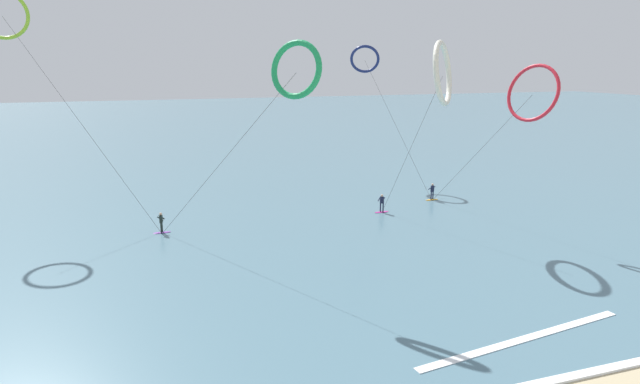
# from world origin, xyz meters

# --- Properties ---
(sea_water) EXTENTS (400.00, 200.00, 0.08)m
(sea_water) POSITION_xyz_m (0.00, 105.68, 0.04)
(sea_water) COLOR slate
(sea_water) RESTS_ON ground
(surfer_magenta) EXTENTS (1.40, 0.72, 1.70)m
(surfer_magenta) POSITION_xyz_m (10.16, 32.50, 0.82)
(surfer_magenta) COLOR #CC288E
(surfer_magenta) RESTS_ON ground
(surfer_violet) EXTENTS (1.40, 0.66, 1.70)m
(surfer_violet) POSITION_xyz_m (-9.33, 32.75, 0.82)
(surfer_violet) COLOR purple
(surfer_violet) RESTS_ON ground
(surfer_amber) EXTENTS (1.40, 0.65, 1.70)m
(surfer_amber) POSITION_xyz_m (16.94, 35.01, 0.82)
(surfer_amber) COLOR orange
(surfer_amber) RESTS_ON ground
(kite_crimson) EXTENTS (2.42, 14.31, 13.45)m
(kite_crimson) POSITION_xyz_m (17.94, 23.05, 11.24)
(kite_crimson) COLOR red
(kite_crimson) RESTS_ON ground
(kite_navy) EXTENTS (3.82, 14.74, 15.57)m
(kite_navy) POSITION_xyz_m (15.18, 48.22, 13.91)
(kite_navy) COLOR navy
(kite_navy) RESTS_ON ground
(kite_emerald) EXTENTS (9.64, 12.96, 14.88)m
(kite_emerald) POSITION_xyz_m (-1.27, 21.51, 13.04)
(kite_emerald) COLOR #199351
(kite_emerald) RESTS_ON ground
(kite_ivory) EXTENTS (4.34, 8.29, 15.24)m
(kite_ivory) POSITION_xyz_m (12.14, 26.47, 12.67)
(kite_ivory) COLOR silver
(kite_ivory) RESTS_ON ground
(kite_lime) EXTENTS (13.25, 10.51, 19.46)m
(kite_lime) POSITION_xyz_m (-20.45, 42.43, 17.38)
(kite_lime) COLOR #8CC62D
(kite_lime) RESTS_ON ground
(wave_crest_mid) EXTENTS (13.02, 2.06, 0.12)m
(wave_crest_mid) POSITION_xyz_m (6.59, 8.80, 0.06)
(wave_crest_mid) COLOR white
(wave_crest_mid) RESTS_ON ground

